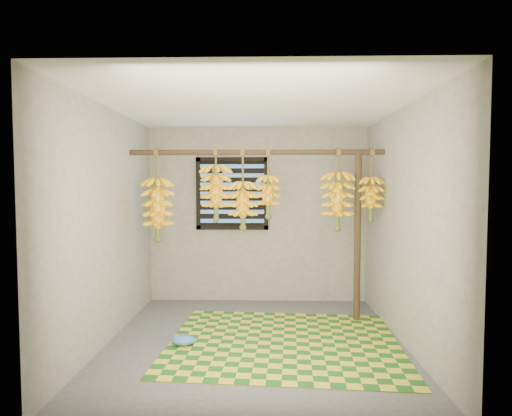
{
  "coord_description": "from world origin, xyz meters",
  "views": [
    {
      "loc": [
        0.11,
        -4.02,
        1.59
      ],
      "look_at": [
        0.0,
        0.55,
        1.35
      ],
      "focal_mm": 28.0,
      "sensor_mm": 36.0,
      "label": 1
    }
  ],
  "objects_px": {
    "banana_bunch_a": "(158,209)",
    "banana_bunch_c": "(243,205)",
    "banana_bunch_e": "(338,201)",
    "banana_bunch_f": "(371,199)",
    "woven_mat": "(284,342)",
    "support_post": "(357,237)",
    "plastic_bag": "(183,340)",
    "banana_bunch_b": "(216,193)",
    "banana_bunch_d": "(268,196)"
  },
  "relations": [
    {
      "from": "banana_bunch_a",
      "to": "banana_bunch_f",
      "type": "relative_size",
      "value": 1.28
    },
    {
      "from": "plastic_bag",
      "to": "banana_bunch_d",
      "type": "relative_size",
      "value": 0.29
    },
    {
      "from": "support_post",
      "to": "banana_bunch_c",
      "type": "bearing_deg",
      "value": -180.0
    },
    {
      "from": "woven_mat",
      "to": "banana_bunch_f",
      "type": "distance_m",
      "value": 1.93
    },
    {
      "from": "plastic_bag",
      "to": "banana_bunch_e",
      "type": "relative_size",
      "value": 0.25
    },
    {
      "from": "support_post",
      "to": "plastic_bag",
      "type": "height_order",
      "value": "support_post"
    },
    {
      "from": "banana_bunch_e",
      "to": "banana_bunch_a",
      "type": "bearing_deg",
      "value": 180.0
    },
    {
      "from": "banana_bunch_e",
      "to": "banana_bunch_b",
      "type": "bearing_deg",
      "value": -180.0
    },
    {
      "from": "support_post",
      "to": "banana_bunch_c",
      "type": "relative_size",
      "value": 2.08
    },
    {
      "from": "banana_bunch_b",
      "to": "banana_bunch_f",
      "type": "height_order",
      "value": "same"
    },
    {
      "from": "support_post",
      "to": "plastic_bag",
      "type": "bearing_deg",
      "value": -156.55
    },
    {
      "from": "woven_mat",
      "to": "banana_bunch_e",
      "type": "distance_m",
      "value": 1.72
    },
    {
      "from": "support_post",
      "to": "woven_mat",
      "type": "bearing_deg",
      "value": -141.66
    },
    {
      "from": "banana_bunch_d",
      "to": "banana_bunch_f",
      "type": "relative_size",
      "value": 0.96
    },
    {
      "from": "support_post",
      "to": "banana_bunch_e",
      "type": "xyz_separation_m",
      "value": [
        -0.24,
        0.0,
        0.42
      ]
    },
    {
      "from": "support_post",
      "to": "banana_bunch_d",
      "type": "xyz_separation_m",
      "value": [
        -1.06,
        0.0,
        0.48
      ]
    },
    {
      "from": "plastic_bag",
      "to": "banana_bunch_b",
      "type": "xyz_separation_m",
      "value": [
        0.23,
        0.83,
        1.46
      ]
    },
    {
      "from": "woven_mat",
      "to": "banana_bunch_e",
      "type": "bearing_deg",
      "value": 47.07
    },
    {
      "from": "banana_bunch_e",
      "to": "banana_bunch_f",
      "type": "xyz_separation_m",
      "value": [
        0.39,
        0.0,
        0.03
      ]
    },
    {
      "from": "banana_bunch_c",
      "to": "banana_bunch_e",
      "type": "height_order",
      "value": "same"
    },
    {
      "from": "banana_bunch_a",
      "to": "banana_bunch_c",
      "type": "bearing_deg",
      "value": -0.0
    },
    {
      "from": "banana_bunch_d",
      "to": "banana_bunch_e",
      "type": "height_order",
      "value": "same"
    },
    {
      "from": "plastic_bag",
      "to": "banana_bunch_d",
      "type": "bearing_deg",
      "value": 44.22
    },
    {
      "from": "woven_mat",
      "to": "banana_bunch_b",
      "type": "relative_size",
      "value": 2.68
    },
    {
      "from": "banana_bunch_e",
      "to": "banana_bunch_f",
      "type": "distance_m",
      "value": 0.39
    },
    {
      "from": "banana_bunch_b",
      "to": "banana_bunch_d",
      "type": "relative_size",
      "value": 1.04
    },
    {
      "from": "banana_bunch_b",
      "to": "banana_bunch_c",
      "type": "relative_size",
      "value": 0.9
    },
    {
      "from": "plastic_bag",
      "to": "woven_mat",
      "type": "bearing_deg",
      "value": 6.48
    },
    {
      "from": "support_post",
      "to": "banana_bunch_c",
      "type": "distance_m",
      "value": 1.41
    },
    {
      "from": "banana_bunch_b",
      "to": "support_post",
      "type": "bearing_deg",
      "value": 0.0
    },
    {
      "from": "banana_bunch_c",
      "to": "support_post",
      "type": "bearing_deg",
      "value": 0.0
    },
    {
      "from": "support_post",
      "to": "banana_bunch_b",
      "type": "xyz_separation_m",
      "value": [
        -1.68,
        -0.0,
        0.52
      ]
    },
    {
      "from": "woven_mat",
      "to": "banana_bunch_e",
      "type": "relative_size",
      "value": 2.39
    },
    {
      "from": "woven_mat",
      "to": "banana_bunch_d",
      "type": "relative_size",
      "value": 2.79
    },
    {
      "from": "banana_bunch_d",
      "to": "banana_bunch_e",
      "type": "xyz_separation_m",
      "value": [
        0.82,
        0.0,
        -0.06
      ]
    },
    {
      "from": "plastic_bag",
      "to": "banana_bunch_a",
      "type": "height_order",
      "value": "banana_bunch_a"
    },
    {
      "from": "banana_bunch_a",
      "to": "banana_bunch_d",
      "type": "height_order",
      "value": "same"
    },
    {
      "from": "woven_mat",
      "to": "banana_bunch_c",
      "type": "distance_m",
      "value": 1.61
    },
    {
      "from": "plastic_bag",
      "to": "banana_bunch_c",
      "type": "relative_size",
      "value": 0.25
    },
    {
      "from": "plastic_bag",
      "to": "support_post",
      "type": "bearing_deg",
      "value": 23.45
    },
    {
      "from": "woven_mat",
      "to": "banana_bunch_c",
      "type": "height_order",
      "value": "banana_bunch_c"
    },
    {
      "from": "woven_mat",
      "to": "banana_bunch_a",
      "type": "bearing_deg",
      "value": 154.2
    },
    {
      "from": "banana_bunch_e",
      "to": "plastic_bag",
      "type": "bearing_deg",
      "value": -153.63
    },
    {
      "from": "banana_bunch_a",
      "to": "banana_bunch_b",
      "type": "distance_m",
      "value": 0.73
    },
    {
      "from": "woven_mat",
      "to": "banana_bunch_e",
      "type": "xyz_separation_m",
      "value": [
        0.66,
        0.71,
        1.42
      ]
    },
    {
      "from": "support_post",
      "to": "banana_bunch_c",
      "type": "xyz_separation_m",
      "value": [
        -1.36,
        -0.0,
        0.38
      ]
    },
    {
      "from": "banana_bunch_f",
      "to": "plastic_bag",
      "type": "bearing_deg",
      "value": -158.09
    },
    {
      "from": "plastic_bag",
      "to": "banana_bunch_a",
      "type": "distance_m",
      "value": 1.58
    },
    {
      "from": "banana_bunch_a",
      "to": "banana_bunch_f",
      "type": "bearing_deg",
      "value": 0.0
    },
    {
      "from": "plastic_bag",
      "to": "banana_bunch_f",
      "type": "distance_m",
      "value": 2.62
    }
  ]
}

